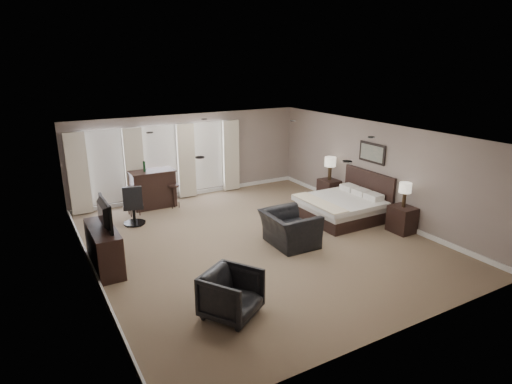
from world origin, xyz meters
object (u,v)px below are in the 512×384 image
nightstand_near (402,219)px  armchair_near (290,223)px  bed (338,198)px  bar_stool_right (174,196)px  nightstand_far (329,190)px  bar_counter (153,189)px  lamp_far (330,169)px  lamp_near (405,195)px  desk_chair (133,204)px  bar_stool_left (133,201)px  dresser (104,248)px  armchair_far (231,292)px  tv (101,225)px

nightstand_near → armchair_near: armchair_near is taller
bed → bar_stool_right: bearing=137.2°
nightstand_far → bar_counter: size_ratio=0.52×
nightstand_near → lamp_far: lamp_far is taller
nightstand_near → lamp_far: size_ratio=0.94×
lamp_near → lamp_far: lamp_far is taller
lamp_near → bar_stool_right: 6.42m
bar_stool_right → desk_chair: (-1.38, -0.78, 0.21)m
bar_stool_left → desk_chair: (-0.18, -0.70, 0.15)m
dresser → bar_stool_left: (1.35, 2.91, -0.04)m
bed → armchair_near: bearing=-161.1°
lamp_near → armchair_near: (-2.91, 0.76, -0.44)m
nightstand_far → armchair_far: (-5.41, -4.09, 0.11)m
armchair_near → bar_stool_left: armchair_near is taller
lamp_near → desk_chair: size_ratio=0.56×
bar_stool_right → desk_chair: bearing=-150.5°
bar_stool_left → desk_chair: size_ratio=0.73×
nightstand_far → lamp_far: bearing=0.0°
nightstand_far → lamp_far: (0.00, 0.00, 0.69)m
nightstand_near → dresser: bearing=166.4°
nightstand_far → desk_chair: bearing=170.3°
armchair_far → bar_counter: size_ratio=0.70×
tv → desk_chair: 2.53m
bar_counter → bar_stool_right: (0.51, -0.35, -0.21)m
tv → bar_stool_left: bearing=-24.8°
nightstand_near → desk_chair: bearing=146.0°
nightstand_far → bar_stool_right: (-4.36, 1.77, 0.02)m
bar_stool_right → armchair_far: bearing=-100.1°
dresser → armchair_far: 3.24m
bar_stool_right → desk_chair: 1.60m
dresser → armchair_near: bearing=-12.9°
tv → bar_stool_right: (2.56, 2.99, -0.62)m
bed → bar_stool_left: (-4.68, 3.14, -0.22)m
dresser → bar_stool_right: 3.94m
nightstand_near → desk_chair: (-5.75, 3.88, 0.22)m
armchair_far → bed: bearing=-2.2°
tv → bar_stool_right: tv is taller
dresser → desk_chair: desk_chair is taller
bar_stool_left → bar_counter: bearing=31.3°
nightstand_near → armchair_near: bearing=165.4°
tv → nightstand_far: bearing=-80.0°
lamp_near → bar_stool_right: lamp_near is taller
armchair_far → bar_counter: 6.23m
bed → lamp_far: size_ratio=2.74×
lamp_near → bar_counter: bearing=134.2°
lamp_near → desk_chair: lamp_near is taller
tv → desk_chair: desk_chair is taller
tv → desk_chair: bearing=-27.9°
desk_chair → nightstand_far: bearing=-177.4°
lamp_near → armchair_near: bearing=165.4°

